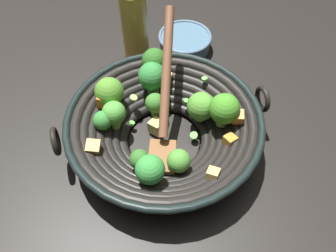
# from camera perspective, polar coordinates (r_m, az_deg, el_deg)

# --- Properties ---
(ground_plane) EXTENTS (4.00, 4.00, 0.00)m
(ground_plane) POSITION_cam_1_polar(r_m,az_deg,el_deg) (0.71, -0.60, -2.89)
(ground_plane) COLOR black
(wok) EXTENTS (0.40, 0.38, 0.21)m
(wok) POSITION_cam_1_polar(r_m,az_deg,el_deg) (0.67, -0.72, 0.19)
(wok) COLOR black
(wok) RESTS_ON ground
(cooking_oil_bottle) EXTENTS (0.06, 0.06, 0.24)m
(cooking_oil_bottle) POSITION_cam_1_polar(r_m,az_deg,el_deg) (0.84, -5.58, 16.42)
(cooking_oil_bottle) COLOR gold
(cooking_oil_bottle) RESTS_ON ground
(prep_bowl) EXTENTS (0.14, 0.14, 0.04)m
(prep_bowl) POSITION_cam_1_polar(r_m,az_deg,el_deg) (0.91, 2.79, 13.78)
(prep_bowl) COLOR slate
(prep_bowl) RESTS_ON ground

